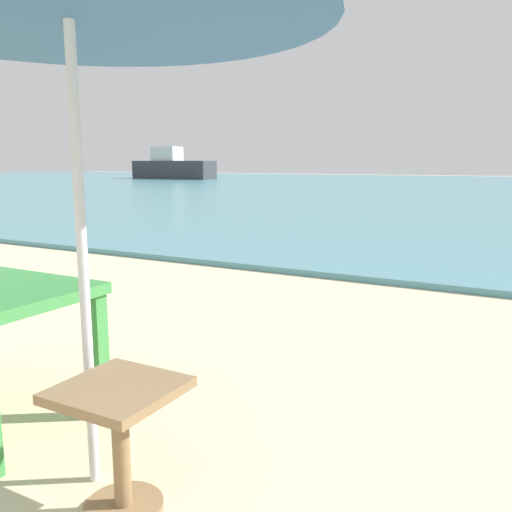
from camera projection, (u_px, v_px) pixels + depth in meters
name	position (u px, v px, depth m)	size (l,w,h in m)	color
side_table_wood	(120.00, 430.00, 2.12)	(0.44, 0.44, 0.54)	olive
boat_tanker	(173.00, 167.00, 42.85)	(6.98, 1.90, 2.54)	#38383F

